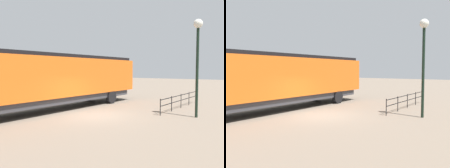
{
  "view_description": "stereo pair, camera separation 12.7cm",
  "coord_description": "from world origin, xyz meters",
  "views": [
    {
      "loc": [
        9.26,
        -11.11,
        2.82
      ],
      "look_at": [
        0.25,
        1.28,
        1.9
      ],
      "focal_mm": 38.05,
      "sensor_mm": 36.0,
      "label": 1
    },
    {
      "loc": [
        9.36,
        -11.04,
        2.82
      ],
      "look_at": [
        0.25,
        1.28,
        1.9
      ],
      "focal_mm": 38.05,
      "sensor_mm": 36.0,
      "label": 2
    }
  ],
  "objects": [
    {
      "name": "ground_plane",
      "position": [
        0.0,
        0.0,
        0.0
      ],
      "size": [
        120.0,
        120.0,
        0.0
      ],
      "primitive_type": "plane",
      "color": "#756656"
    },
    {
      "name": "lamp_post",
      "position": [
        5.12,
        3.08,
        4.13
      ],
      "size": [
        0.53,
        0.53,
        5.75
      ],
      "color": "black",
      "rests_on": "ground_plane"
    },
    {
      "name": "platform_fence",
      "position": [
        3.16,
        5.93,
        0.68
      ],
      "size": [
        0.05,
        7.26,
        1.04
      ],
      "color": "black",
      "rests_on": "ground_plane"
    },
    {
      "name": "locomotive",
      "position": [
        -3.7,
        -0.34,
        2.21
      ],
      "size": [
        2.87,
        17.71,
        3.9
      ],
      "color": "orange",
      "rests_on": "ground_plane"
    }
  ]
}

